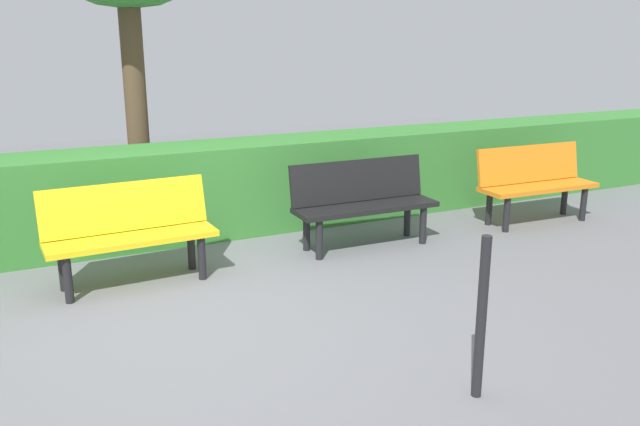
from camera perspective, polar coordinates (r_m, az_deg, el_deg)
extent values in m
plane|color=slate|center=(5.21, -11.59, -8.67)|extent=(18.40, 18.40, 0.00)
cube|color=orange|center=(7.81, 18.39, 2.14)|extent=(1.41, 0.47, 0.05)
cube|color=orange|center=(7.91, 17.62, 4.10)|extent=(1.40, 0.17, 0.42)
cylinder|color=black|center=(8.14, 21.84, 0.72)|extent=(0.07, 0.07, 0.39)
cylinder|color=black|center=(8.34, 20.39, 1.20)|extent=(0.07, 0.07, 0.39)
cylinder|color=black|center=(7.40, 15.85, -0.12)|extent=(0.07, 0.07, 0.39)
cylinder|color=black|center=(7.63, 14.42, 0.43)|extent=(0.07, 0.07, 0.39)
cube|color=black|center=(6.58, 4.01, 0.51)|extent=(1.48, 0.44, 0.05)
cube|color=black|center=(6.68, 3.26, 2.84)|extent=(1.47, 0.13, 0.42)
cylinder|color=black|center=(6.81, 8.91, -1.04)|extent=(0.07, 0.07, 0.39)
cylinder|color=black|center=(7.05, 7.56, -0.42)|extent=(0.07, 0.07, 0.39)
cylinder|color=black|center=(6.25, -0.07, -2.33)|extent=(0.07, 0.07, 0.39)
cylinder|color=black|center=(6.51, -1.18, -1.61)|extent=(0.07, 0.07, 0.39)
cube|color=yellow|center=(5.79, -15.98, -2.13)|extent=(1.43, 0.48, 0.05)
cube|color=yellow|center=(5.90, -16.55, 0.54)|extent=(1.41, 0.20, 0.42)
cylinder|color=black|center=(5.85, -10.19, -3.85)|extent=(0.07, 0.07, 0.39)
cylinder|color=black|center=(6.12, -11.08, -3.02)|extent=(0.07, 0.07, 0.39)
cylinder|color=black|center=(5.63, -20.98, -5.42)|extent=(0.07, 0.07, 0.39)
cylinder|color=black|center=(5.91, -21.39, -4.48)|extent=(0.07, 0.07, 0.39)
cube|color=#387F33|center=(7.17, -8.02, 2.19)|extent=(14.40, 0.76, 0.96)
cylinder|color=brown|center=(8.04, -15.72, 10.16)|extent=(0.25, 0.25, 2.89)
cylinder|color=black|center=(3.96, 13.79, -8.84)|extent=(0.06, 0.06, 1.00)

